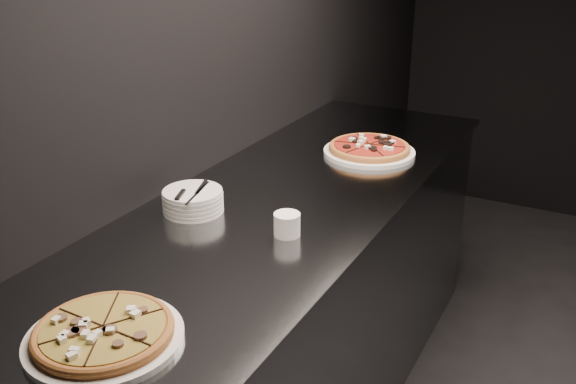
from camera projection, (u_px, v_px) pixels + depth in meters
The scene contains 7 objects.
wall_left at pixel (182, 41), 2.08m from camera, with size 0.02×5.00×2.80m, color black.
counter at pixel (283, 316), 2.29m from camera, with size 0.74×2.44×0.92m.
pizza_mushroom at pixel (104, 333), 1.38m from camera, with size 0.34×0.34×0.04m.
pizza_tomato at pixel (369, 149), 2.49m from camera, with size 0.38×0.38×0.04m.
plate_stack at pixel (193, 201), 2.00m from camera, with size 0.19×0.19×0.07m.
cutlery at pixel (192, 192), 1.97m from camera, with size 0.06×0.20×0.01m.
ramekin at pixel (287, 224), 1.84m from camera, with size 0.08×0.08×0.07m.
Camera 1 is at (-1.21, -1.70, 1.76)m, focal length 40.00 mm.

